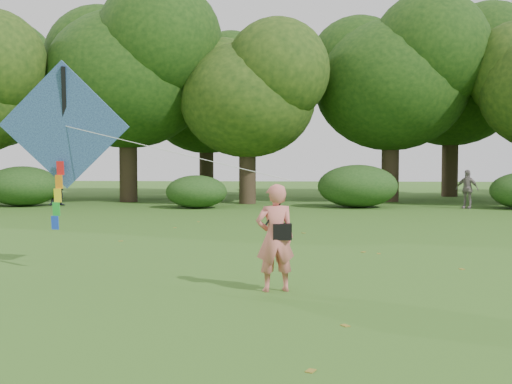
# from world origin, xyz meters

# --- Properties ---
(ground) EXTENTS (100.00, 100.00, 0.00)m
(ground) POSITION_xyz_m (0.00, 0.00, 0.00)
(ground) COLOR #265114
(ground) RESTS_ON ground
(man_kite_flyer) EXTENTS (0.72, 0.56, 1.74)m
(man_kite_flyer) POSITION_xyz_m (-0.07, -0.06, 0.87)
(man_kite_flyer) COLOR #D86F66
(man_kite_flyer) RESTS_ON ground
(bystander_left) EXTENTS (1.11, 0.98, 1.94)m
(bystander_left) POSITION_xyz_m (-10.49, 18.19, 0.97)
(bystander_left) COLOR #272B34
(bystander_left) RESTS_ON ground
(bystander_right) EXTENTS (1.03, 0.91, 1.67)m
(bystander_right) POSITION_xyz_m (7.61, 17.56, 0.83)
(bystander_right) COLOR gray
(bystander_right) RESTS_ON ground
(crossbody_bag) EXTENTS (0.43, 0.20, 0.70)m
(crossbody_bag) POSITION_xyz_m (0.05, -0.09, 0.98)
(crossbody_bag) COLOR black
(crossbody_bag) RESTS_ON ground
(flying_kite) EXTENTS (5.48, 1.98, 3.16)m
(flying_kite) POSITION_xyz_m (-4.08, 1.51, 2.72)
(flying_kite) COLOR #245C9F
(flying_kite) RESTS_ON ground
(tree_line) EXTENTS (54.70, 15.30, 9.48)m
(tree_line) POSITION_xyz_m (1.67, 22.88, 5.60)
(tree_line) COLOR #3A2D1E
(tree_line) RESTS_ON ground
(shrub_band) EXTENTS (39.15, 3.22, 1.88)m
(shrub_band) POSITION_xyz_m (-0.72, 17.60, 0.86)
(shrub_band) COLOR #264919
(shrub_band) RESTS_ON ground
(fallen_leaves) EXTENTS (10.36, 15.23, 0.01)m
(fallen_leaves) POSITION_xyz_m (0.45, 3.68, 0.01)
(fallen_leaves) COLOR olive
(fallen_leaves) RESTS_ON ground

